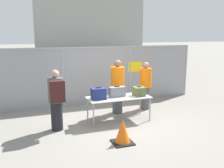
% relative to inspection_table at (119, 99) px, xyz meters
% --- Properties ---
extents(ground_plane, '(120.00, 120.00, 0.00)m').
position_rel_inspection_table_xyz_m(ground_plane, '(-0.00, 0.06, -0.70)').
color(ground_plane, gray).
extents(fence_section, '(8.07, 0.07, 2.19)m').
position_rel_inspection_table_xyz_m(fence_section, '(0.01, 2.13, 0.44)').
color(fence_section, '#9EA0A5').
rests_on(fence_section, ground_plane).
extents(inspection_table, '(1.93, 0.80, 0.76)m').
position_rel_inspection_table_xyz_m(inspection_table, '(0.00, 0.00, 0.00)').
color(inspection_table, silver).
rests_on(inspection_table, ground_plane).
extents(suitcase_navy, '(0.44, 0.35, 0.36)m').
position_rel_inspection_table_xyz_m(suitcase_navy, '(-0.65, -0.01, 0.22)').
color(suitcase_navy, navy).
rests_on(suitcase_navy, inspection_table).
extents(suitcase_grey, '(0.50, 0.24, 0.33)m').
position_rel_inspection_table_xyz_m(suitcase_grey, '(-0.02, 0.08, 0.21)').
color(suitcase_grey, slate).
rests_on(suitcase_grey, inspection_table).
extents(suitcase_olive, '(0.36, 0.37, 0.30)m').
position_rel_inspection_table_xyz_m(suitcase_olive, '(0.66, -0.05, 0.19)').
color(suitcase_olive, '#566033').
rests_on(suitcase_olive, inspection_table).
extents(traveler_hooded, '(0.42, 0.66, 1.71)m').
position_rel_inspection_table_xyz_m(traveler_hooded, '(-1.91, -0.17, 0.24)').
color(traveler_hooded, black).
rests_on(traveler_hooded, ground_plane).
extents(security_worker_near, '(0.45, 0.45, 1.82)m').
position_rel_inspection_table_xyz_m(security_worker_near, '(0.24, 0.73, 0.24)').
color(security_worker_near, '#4C4C51').
rests_on(security_worker_near, ground_plane).
extents(security_worker_far, '(0.42, 0.42, 1.70)m').
position_rel_inspection_table_xyz_m(security_worker_far, '(1.34, 0.82, 0.17)').
color(security_worker_far, '#4C4C51').
rests_on(security_worker_far, ground_plane).
extents(utility_trailer, '(3.50, 1.98, 0.69)m').
position_rel_inspection_table_xyz_m(utility_trailer, '(2.19, 4.69, -0.30)').
color(utility_trailer, '#4C6B47').
rests_on(utility_trailer, ground_plane).
extents(distant_hangar, '(14.48, 8.47, 7.92)m').
position_rel_inspection_table_xyz_m(distant_hangar, '(6.73, 30.09, 3.26)').
color(distant_hangar, '#999993').
rests_on(distant_hangar, ground_plane).
extents(traffic_cone, '(0.50, 0.50, 0.62)m').
position_rel_inspection_table_xyz_m(traffic_cone, '(-0.51, -1.54, -0.41)').
color(traffic_cone, black).
rests_on(traffic_cone, ground_plane).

